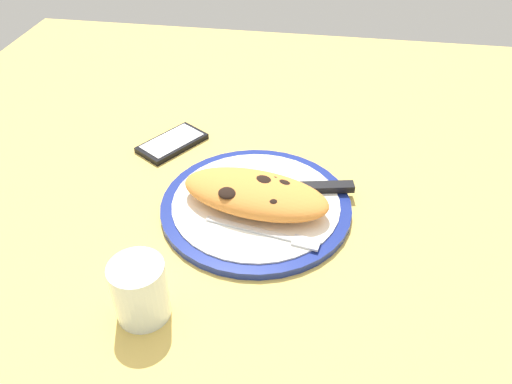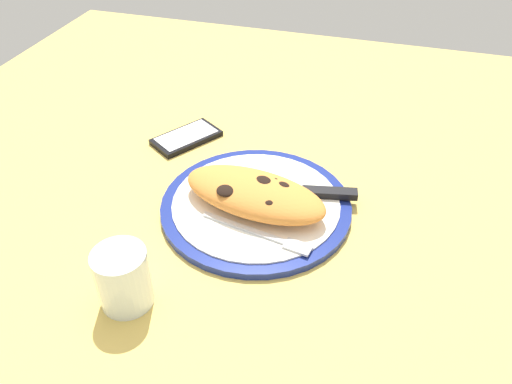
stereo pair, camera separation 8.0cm
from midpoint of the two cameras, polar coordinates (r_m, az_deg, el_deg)
ground_plane at (r=83.56cm, az=-2.75°, el=-2.81°), size 150.00×150.00×3.00cm
plate at (r=82.09cm, az=-2.80°, el=-1.64°), size 30.62×30.62×1.54cm
calzone at (r=79.42cm, az=-3.09°, el=-0.29°), size 24.93×14.46×4.83cm
fork at (r=75.55cm, az=-1.23°, el=-4.89°), size 17.76×4.81×0.40cm
knife at (r=83.51cm, az=2.85°, el=0.31°), size 23.12×6.46×1.20cm
smartphone at (r=99.12cm, az=-11.67°, el=5.33°), size 12.61×14.33×1.16cm
water_glass at (r=67.86cm, az=-16.16°, el=-11.00°), size 7.02×7.02×8.57cm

